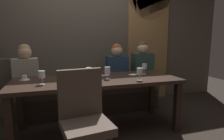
% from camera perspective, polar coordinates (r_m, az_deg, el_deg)
% --- Properties ---
extents(ground, '(9.00, 9.00, 0.00)m').
position_cam_1_polar(ground, '(2.83, -4.18, -17.41)').
color(ground, black).
extents(back_wall_tiled, '(6.00, 0.12, 3.00)m').
position_cam_1_polar(back_wall_tiled, '(3.74, -8.81, 12.70)').
color(back_wall_tiled, brown).
rests_on(back_wall_tiled, ground).
extents(arched_door, '(0.90, 0.05, 2.55)m').
position_cam_1_polar(arched_door, '(4.09, 10.77, 10.45)').
color(arched_door, olive).
rests_on(arched_door, ground).
extents(dining_table, '(2.20, 0.84, 0.74)m').
position_cam_1_polar(dining_table, '(2.60, -4.35, -4.49)').
color(dining_table, black).
rests_on(dining_table, ground).
extents(banquette_bench, '(2.50, 0.44, 0.45)m').
position_cam_1_polar(banquette_bench, '(3.38, -6.95, -8.74)').
color(banquette_bench, '#312A23').
rests_on(banquette_bench, ground).
extents(chair_near_side, '(0.49, 0.49, 0.98)m').
position_cam_1_polar(chair_near_side, '(1.90, -8.39, -12.80)').
color(chair_near_side, '#302119').
rests_on(chair_near_side, ground).
extents(diner_redhead, '(0.36, 0.24, 0.75)m').
position_cam_1_polar(diner_redhead, '(3.22, -24.28, 0.08)').
color(diner_redhead, '#9E9384').
rests_on(diner_redhead, banquette_bench).
extents(diner_bearded, '(0.36, 0.24, 0.74)m').
position_cam_1_polar(diner_bearded, '(3.37, 1.44, 1.24)').
color(diner_bearded, navy).
rests_on(diner_bearded, banquette_bench).
extents(diner_far_end, '(0.36, 0.24, 0.78)m').
position_cam_1_polar(diner_far_end, '(3.55, 9.05, 1.85)').
color(diner_far_end, '#2D473D').
rests_on(diner_far_end, banquette_bench).
extents(wine_glass_far_right, '(0.08, 0.08, 0.16)m').
position_cam_1_polar(wine_glass_far_right, '(2.53, -1.37, -0.22)').
color(wine_glass_far_right, silver).
rests_on(wine_glass_far_right, dining_table).
extents(wine_glass_center_front, '(0.08, 0.08, 0.16)m').
position_cam_1_polar(wine_glass_center_front, '(2.47, 8.25, -0.57)').
color(wine_glass_center_front, silver).
rests_on(wine_glass_center_front, dining_table).
extents(wine_glass_end_right, '(0.08, 0.08, 0.16)m').
position_cam_1_polar(wine_glass_end_right, '(2.38, -20.24, -1.35)').
color(wine_glass_end_right, silver).
rests_on(wine_glass_end_right, dining_table).
extents(wine_glass_near_left, '(0.08, 0.08, 0.16)m').
position_cam_1_polar(wine_glass_near_left, '(2.51, -6.97, -0.31)').
color(wine_glass_near_left, silver).
rests_on(wine_glass_near_left, dining_table).
extents(wine_glass_near_right, '(0.08, 0.08, 0.16)m').
position_cam_1_polar(wine_glass_near_right, '(2.33, -11.71, -1.28)').
color(wine_glass_near_right, silver).
rests_on(wine_glass_near_right, dining_table).
extents(wine_glass_center_back, '(0.08, 0.08, 0.16)m').
position_cam_1_polar(wine_glass_center_back, '(2.92, 9.65, 0.92)').
color(wine_glass_center_back, silver).
rests_on(wine_glass_center_back, dining_table).
extents(espresso_cup, '(0.12, 0.12, 0.06)m').
position_cam_1_polar(espresso_cup, '(2.72, -24.64, -2.25)').
color(espresso_cup, white).
rests_on(espresso_cup, dining_table).
extents(dessert_plate, '(0.19, 0.19, 0.05)m').
position_cam_1_polar(dessert_plate, '(2.85, -2.97, -1.18)').
color(dessert_plate, white).
rests_on(dessert_plate, dining_table).
extents(folded_napkin, '(0.14, 0.14, 0.01)m').
position_cam_1_polar(folded_napkin, '(2.86, 6.36, -1.40)').
color(folded_napkin, silver).
rests_on(folded_napkin, dining_table).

